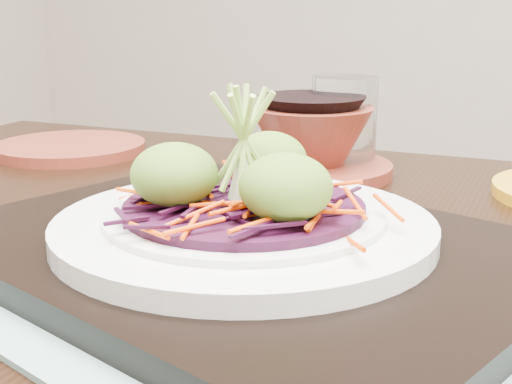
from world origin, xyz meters
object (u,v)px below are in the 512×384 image
at_px(serving_tray, 244,251).
at_px(terracotta_bowl_set, 311,145).
at_px(water_glass, 344,123).
at_px(dining_table, 257,347).
at_px(terracotta_side_plate, 70,148).
at_px(white_plate, 244,226).

xyz_separation_m(serving_tray, terracotta_bowl_set, (-0.06, 0.29, 0.02)).
bearing_deg(water_glass, serving_tray, -83.86).
bearing_deg(dining_table, terracotta_side_plate, 148.71).
xyz_separation_m(white_plate, terracotta_bowl_set, (-0.06, 0.29, 0.00)).
height_order(terracotta_side_plate, terracotta_bowl_set, terracotta_bowl_set).
distance_m(water_glass, terracotta_bowl_set, 0.05).
xyz_separation_m(serving_tray, white_plate, (-0.00, 0.00, 0.02)).
distance_m(serving_tray, terracotta_side_plate, 0.46).
distance_m(white_plate, terracotta_bowl_set, 0.29).
bearing_deg(water_glass, terracotta_side_plate, -169.27).
distance_m(white_plate, water_glass, 0.33).
bearing_deg(dining_table, water_glass, 92.36).
distance_m(dining_table, terracotta_bowl_set, 0.26).
height_order(serving_tray, water_glass, water_glass).
bearing_deg(terracotta_side_plate, water_glass, 10.73).
distance_m(dining_table, water_glass, 0.31).
relative_size(terracotta_side_plate, water_glass, 1.79).
height_order(dining_table, water_glass, water_glass).
bearing_deg(water_glass, terracotta_bowl_set, -116.48).
bearing_deg(terracotta_bowl_set, white_plate, -78.58).
distance_m(serving_tray, white_plate, 0.02).
relative_size(white_plate, terracotta_side_plate, 1.44).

